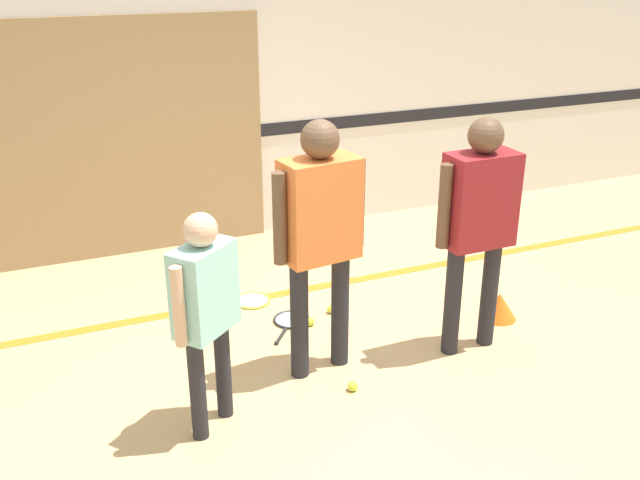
{
  "coord_description": "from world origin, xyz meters",
  "views": [
    {
      "loc": [
        -1.56,
        -3.79,
        2.64
      ],
      "look_at": [
        0.03,
        0.01,
        0.93
      ],
      "focal_mm": 40.0,
      "sensor_mm": 36.0,
      "label": 1
    }
  ],
  "objects_px": {
    "person_student_right": "(479,212)",
    "racket_spare_on_floor": "(291,321)",
    "person_instructor": "(320,223)",
    "tennis_ball_stray_left": "(331,309)",
    "training_cone": "(499,306)",
    "person_student_left": "(205,300)",
    "racket_second_spare": "(250,301)",
    "tennis_ball_near_instructor": "(353,386)",
    "tennis_ball_by_spare_racket": "(310,321)"
  },
  "relations": [
    {
      "from": "person_student_right",
      "to": "racket_spare_on_floor",
      "type": "bearing_deg",
      "value": -38.96
    },
    {
      "from": "person_instructor",
      "to": "tennis_ball_stray_left",
      "type": "relative_size",
      "value": 25.74
    },
    {
      "from": "racket_spare_on_floor",
      "to": "training_cone",
      "type": "distance_m",
      "value": 1.59
    },
    {
      "from": "person_student_left",
      "to": "racket_second_spare",
      "type": "distance_m",
      "value": 1.78
    },
    {
      "from": "person_student_right",
      "to": "training_cone",
      "type": "height_order",
      "value": "person_student_right"
    },
    {
      "from": "person_instructor",
      "to": "racket_spare_on_floor",
      "type": "relative_size",
      "value": 3.39
    },
    {
      "from": "person_instructor",
      "to": "person_student_left",
      "type": "relative_size",
      "value": 1.26
    },
    {
      "from": "racket_spare_on_floor",
      "to": "person_student_right",
      "type": "bearing_deg",
      "value": 89.83
    },
    {
      "from": "person_instructor",
      "to": "tennis_ball_stray_left",
      "type": "height_order",
      "value": "person_instructor"
    },
    {
      "from": "tennis_ball_near_instructor",
      "to": "tennis_ball_by_spare_racket",
      "type": "relative_size",
      "value": 1.0
    },
    {
      "from": "racket_spare_on_floor",
      "to": "racket_second_spare",
      "type": "relative_size",
      "value": 0.9
    },
    {
      "from": "racket_second_spare",
      "to": "tennis_ball_stray_left",
      "type": "relative_size",
      "value": 8.44
    },
    {
      "from": "tennis_ball_stray_left",
      "to": "tennis_ball_near_instructor",
      "type": "bearing_deg",
      "value": -106.06
    },
    {
      "from": "person_student_left",
      "to": "racket_second_spare",
      "type": "xyz_separation_m",
      "value": [
        0.67,
        1.42,
        -0.82
      ]
    },
    {
      "from": "person_student_left",
      "to": "training_cone",
      "type": "height_order",
      "value": "person_student_left"
    },
    {
      "from": "person_student_left",
      "to": "training_cone",
      "type": "distance_m",
      "value": 2.5
    },
    {
      "from": "tennis_ball_near_instructor",
      "to": "training_cone",
      "type": "relative_size",
      "value": 0.24
    },
    {
      "from": "tennis_ball_by_spare_racket",
      "to": "training_cone",
      "type": "bearing_deg",
      "value": -18.01
    },
    {
      "from": "person_student_left",
      "to": "training_cone",
      "type": "xyz_separation_m",
      "value": [
        2.35,
        0.45,
        -0.73
      ]
    },
    {
      "from": "racket_second_spare",
      "to": "training_cone",
      "type": "relative_size",
      "value": 2.03
    },
    {
      "from": "tennis_ball_near_instructor",
      "to": "tennis_ball_by_spare_racket",
      "type": "xyz_separation_m",
      "value": [
        0.07,
        0.89,
        0.0
      ]
    },
    {
      "from": "racket_spare_on_floor",
      "to": "tennis_ball_stray_left",
      "type": "distance_m",
      "value": 0.34
    },
    {
      "from": "racket_spare_on_floor",
      "to": "training_cone",
      "type": "relative_size",
      "value": 1.82
    },
    {
      "from": "person_student_left",
      "to": "tennis_ball_near_instructor",
      "type": "xyz_separation_m",
      "value": [
        0.91,
        -0.0,
        -0.8
      ]
    },
    {
      "from": "person_student_left",
      "to": "tennis_ball_stray_left",
      "type": "bearing_deg",
      "value": 1.18
    },
    {
      "from": "racket_second_spare",
      "to": "racket_spare_on_floor",
      "type": "bearing_deg",
      "value": 93.86
    },
    {
      "from": "racket_second_spare",
      "to": "tennis_ball_stray_left",
      "type": "xyz_separation_m",
      "value": [
        0.53,
        -0.41,
        0.02
      ]
    },
    {
      "from": "tennis_ball_near_instructor",
      "to": "person_instructor",
      "type": "bearing_deg",
      "value": 105.17
    },
    {
      "from": "person_student_right",
      "to": "tennis_ball_by_spare_racket",
      "type": "relative_size",
      "value": 25.0
    },
    {
      "from": "racket_second_spare",
      "to": "tennis_ball_near_instructor",
      "type": "distance_m",
      "value": 1.44
    },
    {
      "from": "tennis_ball_near_instructor",
      "to": "racket_second_spare",
      "type": "bearing_deg",
      "value": 99.5
    },
    {
      "from": "tennis_ball_near_instructor",
      "to": "training_cone",
      "type": "height_order",
      "value": "training_cone"
    },
    {
      "from": "person_student_right",
      "to": "tennis_ball_by_spare_racket",
      "type": "bearing_deg",
      "value": -38.55
    },
    {
      "from": "tennis_ball_by_spare_racket",
      "to": "training_cone",
      "type": "distance_m",
      "value": 1.44
    },
    {
      "from": "racket_spare_on_floor",
      "to": "tennis_ball_by_spare_racket",
      "type": "xyz_separation_m",
      "value": [
        0.12,
        -0.1,
        0.02
      ]
    },
    {
      "from": "person_instructor",
      "to": "tennis_ball_by_spare_racket",
      "type": "distance_m",
      "value": 1.17
    },
    {
      "from": "person_student_right",
      "to": "tennis_ball_near_instructor",
      "type": "xyz_separation_m",
      "value": [
        -0.98,
        -0.18,
        -0.99
      ]
    },
    {
      "from": "person_student_left",
      "to": "person_student_right",
      "type": "distance_m",
      "value": 1.91
    },
    {
      "from": "person_student_left",
      "to": "person_student_right",
      "type": "bearing_deg",
      "value": -33.45
    },
    {
      "from": "person_student_left",
      "to": "tennis_ball_stray_left",
      "type": "xyz_separation_m",
      "value": [
        1.2,
        1.01,
        -0.8
      ]
    },
    {
      "from": "person_instructor",
      "to": "racket_second_spare",
      "type": "xyz_separation_m",
      "value": [
        -0.15,
        1.1,
        -1.04
      ]
    },
    {
      "from": "person_student_left",
      "to": "training_cone",
      "type": "bearing_deg",
      "value": -28.07
    },
    {
      "from": "racket_spare_on_floor",
      "to": "tennis_ball_near_instructor",
      "type": "distance_m",
      "value": 1.0
    },
    {
      "from": "person_instructor",
      "to": "person_student_left",
      "type": "bearing_deg",
      "value": -166.03
    },
    {
      "from": "person_student_left",
      "to": "racket_spare_on_floor",
      "type": "bearing_deg",
      "value": 10.26
    },
    {
      "from": "training_cone",
      "to": "tennis_ball_by_spare_racket",
      "type": "bearing_deg",
      "value": 161.99
    },
    {
      "from": "person_instructor",
      "to": "training_cone",
      "type": "relative_size",
      "value": 6.17
    },
    {
      "from": "person_instructor",
      "to": "person_student_right",
      "type": "xyz_separation_m",
      "value": [
        1.07,
        -0.15,
        -0.03
      ]
    },
    {
      "from": "racket_spare_on_floor",
      "to": "tennis_ball_by_spare_racket",
      "type": "bearing_deg",
      "value": 86.74
    },
    {
      "from": "person_instructor",
      "to": "racket_spare_on_floor",
      "type": "height_order",
      "value": "person_instructor"
    }
  ]
}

